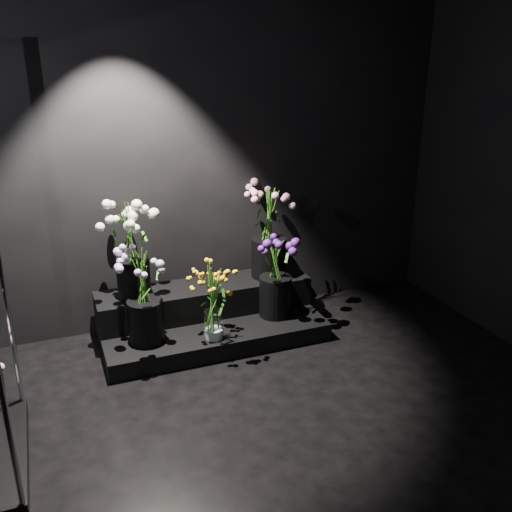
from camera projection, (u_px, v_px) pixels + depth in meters
floor at (312, 470)px, 3.06m from camera, size 4.00×4.00×0.00m
wall_back at (201, 147)px, 4.31m from camera, size 4.00×0.00×4.00m
display_riser at (209, 315)px, 4.44m from camera, size 1.67×0.74×0.37m
bouquet_orange_bells at (213, 302)px, 4.02m from camera, size 0.30×0.30×0.57m
bouquet_lilac at (144, 290)px, 3.95m from camera, size 0.40×0.40×0.69m
bouquet_purple at (276, 273)px, 4.35m from camera, size 0.34×0.34×0.65m
bouquet_cream_roses at (131, 244)px, 4.09m from camera, size 0.44×0.44×0.72m
bouquet_pink_roses at (269, 229)px, 4.48m from camera, size 0.46×0.46×0.73m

